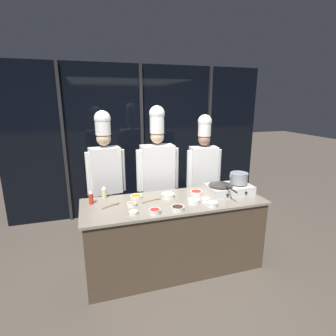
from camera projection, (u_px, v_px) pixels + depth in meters
ground_plane at (174, 265)px, 3.43m from camera, size 24.00×24.00×0.00m
window_wall_back at (142, 142)px, 4.82m from camera, size 4.72×0.09×2.70m
demo_counter at (174, 234)px, 3.31m from camera, size 2.21×0.81×0.91m
portable_stove at (229, 189)px, 3.44m from camera, size 0.57×0.37×0.12m
frying_pan at (221, 184)px, 3.38m from camera, size 0.31×0.54×0.05m
stock_pot at (239, 178)px, 3.44m from camera, size 0.26×0.23×0.15m
squeeze_bottle_oil at (104, 192)px, 3.26m from camera, size 0.06×0.06×0.16m
squeeze_bottle_chili at (91, 198)px, 3.08m from camera, size 0.05×0.05×0.17m
prep_bowl_carrots at (136, 196)px, 3.28m from camera, size 0.15×0.15×0.04m
prep_bowl_rice at (205, 200)px, 3.15m from camera, size 0.10×0.10×0.05m
prep_bowl_bean_sprouts at (194, 201)px, 3.11m from camera, size 0.15×0.15×0.05m
prep_bowl_shrimp at (168, 195)px, 3.29m from camera, size 0.17×0.17×0.05m
prep_bowl_mushrooms at (132, 204)px, 3.03m from camera, size 0.12×0.12×0.04m
prep_bowl_soy_glaze at (178, 208)px, 2.92m from camera, size 0.15×0.15×0.05m
prep_bowl_chicken at (133, 212)px, 2.82m from camera, size 0.10×0.10×0.04m
prep_bowl_bell_pepper at (155, 211)px, 2.83m from camera, size 0.13×0.13×0.05m
prep_bowl_chili_flakes at (196, 192)px, 3.41m from camera, size 0.16×0.16×0.04m
prep_bowl_garlic at (212, 204)px, 3.02m from camera, size 0.13×0.13×0.05m
serving_spoon_slotted at (114, 204)px, 3.07m from camera, size 0.22×0.15×0.02m
serving_spoon_solid at (155, 199)px, 3.22m from camera, size 0.26×0.12×0.02m
chef_head at (106, 169)px, 3.66m from camera, size 0.54×0.27×1.97m
chef_sous at (157, 167)px, 3.85m from camera, size 0.63×0.26×2.02m
chef_line at (203, 166)px, 4.07m from camera, size 0.55×0.26×1.89m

